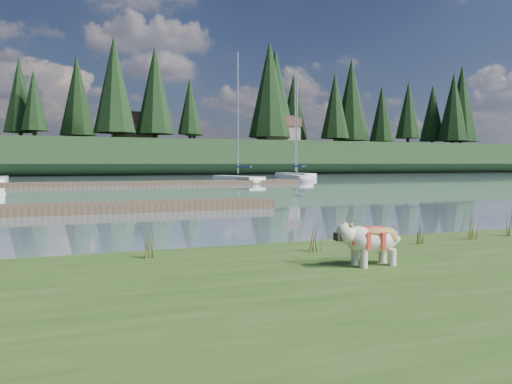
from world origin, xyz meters
name	(u,v)px	position (x,y,z in m)	size (l,w,h in m)	color
ground	(116,186)	(0.00, 30.00, 0.00)	(200.00, 200.00, 0.00)	#8197A8
bank	(466,340)	(0.00, -6.00, 0.17)	(60.00, 9.00, 0.35)	#34511C
ridge	(92,158)	(0.00, 73.00, 2.50)	(200.00, 20.00, 5.00)	black
bulldog	(372,238)	(0.55, -3.70, 0.71)	(0.96, 0.42, 0.58)	silver
dock_near	(47,209)	(-4.00, 9.00, 0.15)	(16.00, 2.00, 0.30)	#4C3D2C
dock_far	(142,183)	(2.00, 30.00, 0.15)	(26.00, 2.20, 0.30)	#4C3D2C
sailboat_bg_3	(234,179)	(10.59, 33.28, 0.32)	(2.86, 8.01, 11.57)	silver
sailboat_bg_4	(295,177)	(17.40, 35.06, 0.33)	(2.14, 6.80, 10.01)	silver
sailboat_bg_5	(292,175)	(21.42, 44.48, 0.32)	(2.14, 8.09, 11.42)	silver
weed_0	(317,236)	(0.35, -2.48, 0.59)	(0.17, 0.14, 0.56)	#475B23
weed_1	(356,234)	(1.30, -2.10, 0.52)	(0.17, 0.14, 0.41)	#475B23
weed_2	(473,227)	(3.54, -2.39, 0.58)	(0.17, 0.14, 0.54)	#475B23
weed_3	(147,243)	(-2.22, -2.17, 0.58)	(0.17, 0.14, 0.54)	#475B23
weed_4	(420,233)	(2.30, -2.51, 0.54)	(0.17, 0.14, 0.45)	#475B23
weed_5	(511,222)	(4.54, -2.31, 0.62)	(0.17, 0.14, 0.63)	#475B23
mud_lip	(274,260)	(0.00, -1.60, 0.07)	(60.00, 0.50, 0.14)	#33281C
conifer_3	(20,95)	(-10.00, 72.00, 11.74)	(4.84, 4.84, 12.25)	#382619
conifer_4	(114,84)	(3.00, 66.00, 13.09)	(6.16, 6.16, 15.10)	#382619
conifer_5	(190,106)	(15.00, 70.00, 10.83)	(3.96, 3.96, 10.35)	#382619
conifer_6	(270,89)	(28.00, 68.00, 13.99)	(7.04, 7.04, 17.00)	#382619
conifer_7	(335,105)	(42.00, 71.00, 12.19)	(5.28, 5.28, 13.20)	#382619
conifer_8	(408,110)	(55.00, 67.00, 11.51)	(4.62, 4.62, 11.77)	#382619
conifer_9	(453,107)	(68.00, 70.00, 12.87)	(5.94, 5.94, 14.62)	#382619
house_1	(132,127)	(6.00, 71.00, 7.31)	(6.30, 5.30, 4.65)	gray
house_2	(278,130)	(30.00, 69.00, 7.31)	(6.30, 5.30, 4.65)	gray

